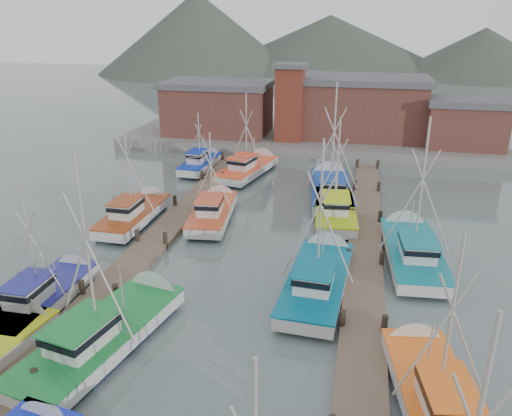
% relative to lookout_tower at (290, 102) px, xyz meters
% --- Properties ---
extents(ground, '(260.00, 260.00, 0.00)m').
position_rel_lookout_tower_xyz_m(ground, '(2.00, -33.00, -5.55)').
color(ground, '#536462').
rests_on(ground, ground).
extents(dock_left, '(2.30, 46.00, 1.50)m').
position_rel_lookout_tower_xyz_m(dock_left, '(-5.00, -28.96, -5.34)').
color(dock_left, brown).
rests_on(dock_left, ground).
extents(dock_right, '(2.30, 46.00, 1.50)m').
position_rel_lookout_tower_xyz_m(dock_right, '(9.00, -28.96, -5.34)').
color(dock_right, brown).
rests_on(dock_right, ground).
extents(quay, '(44.00, 16.00, 1.20)m').
position_rel_lookout_tower_xyz_m(quay, '(2.00, 4.00, -4.95)').
color(quay, gray).
rests_on(quay, ground).
extents(shed_left, '(12.72, 8.48, 6.20)m').
position_rel_lookout_tower_xyz_m(shed_left, '(-9.00, 2.00, -1.21)').
color(shed_left, brown).
rests_on(shed_left, quay).
extents(shed_center, '(14.84, 9.54, 6.90)m').
position_rel_lookout_tower_xyz_m(shed_center, '(8.00, 4.00, -0.86)').
color(shed_center, brown).
rests_on(shed_center, quay).
extents(shed_right, '(8.48, 6.36, 5.20)m').
position_rel_lookout_tower_xyz_m(shed_right, '(19.00, 1.00, -1.71)').
color(shed_right, brown).
rests_on(shed_right, quay).
extents(lookout_tower, '(3.60, 3.60, 8.50)m').
position_rel_lookout_tower_xyz_m(lookout_tower, '(0.00, 0.00, 0.00)').
color(lookout_tower, maroon).
rests_on(lookout_tower, quay).
extents(distant_hills, '(175.00, 140.00, 42.00)m').
position_rel_lookout_tower_xyz_m(distant_hills, '(-10.76, 89.59, -5.55)').
color(distant_hills, '#414B3E').
rests_on(distant_hills, ground).
extents(boat_4, '(4.95, 10.49, 10.58)m').
position_rel_lookout_tower_xyz_m(boat_4, '(-2.67, -38.21, -4.86)').
color(boat_4, '#0F1C33').
rests_on(boat_4, ground).
extents(boat_5, '(3.96, 9.99, 9.77)m').
position_rel_lookout_tower_xyz_m(boat_5, '(6.47, -30.97, -4.87)').
color(boat_5, '#0F1C33').
rests_on(boat_5, ground).
extents(boat_6, '(3.16, 8.12, 7.64)m').
position_rel_lookout_tower_xyz_m(boat_6, '(-7.51, -35.89, -4.87)').
color(boat_6, '#0F1C33').
rests_on(boat_6, ground).
extents(boat_7, '(4.03, 8.99, 8.54)m').
position_rel_lookout_tower_xyz_m(boat_7, '(11.74, -39.26, -4.87)').
color(boat_7, '#0F1C33').
rests_on(boat_7, ground).
extents(boat_8, '(3.56, 8.79, 7.60)m').
position_rel_lookout_tower_xyz_m(boat_8, '(-2.37, -22.26, -4.87)').
color(boat_8, '#0F1C33').
rests_on(boat_8, ground).
extents(boat_9, '(3.79, 9.55, 8.67)m').
position_rel_lookout_tower_xyz_m(boat_9, '(6.60, -19.81, -4.87)').
color(boat_9, '#0F1C33').
rests_on(boat_9, ground).
extents(boat_10, '(3.77, 8.69, 9.25)m').
position_rel_lookout_tower_xyz_m(boat_10, '(-7.95, -23.93, -4.87)').
color(boat_10, '#0F1C33').
rests_on(boat_10, ground).
extents(boat_11, '(4.16, 10.06, 10.19)m').
position_rel_lookout_tower_xyz_m(boat_11, '(11.87, -26.10, -4.86)').
color(boat_11, '#0F1C33').
rests_on(boat_11, ground).
extents(boat_12, '(4.72, 9.75, 8.79)m').
position_rel_lookout_tower_xyz_m(boat_12, '(-2.28, -10.39, -4.87)').
color(boat_12, '#0F1C33').
rests_on(boat_12, ground).
extents(boat_13, '(4.40, 10.73, 10.71)m').
position_rel_lookout_tower_xyz_m(boat_13, '(5.94, -15.02, -4.86)').
color(boat_13, '#0F1C33').
rests_on(boat_13, ground).
extents(boat_14, '(2.69, 7.75, 6.41)m').
position_rel_lookout_tower_xyz_m(boat_14, '(-7.40, -9.69, -4.88)').
color(boat_14, '#0F1C33').
rests_on(boat_14, ground).
extents(gull_near, '(1.55, 0.62, 0.24)m').
position_rel_lookout_tower_xyz_m(gull_near, '(1.64, -38.50, 3.89)').
color(gull_near, gray).
rests_on(gull_near, ground).
extents(gull_far, '(1.55, 0.63, 0.24)m').
position_rel_lookout_tower_xyz_m(gull_far, '(1.91, -29.73, 1.54)').
color(gull_far, gray).
rests_on(gull_far, ground).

